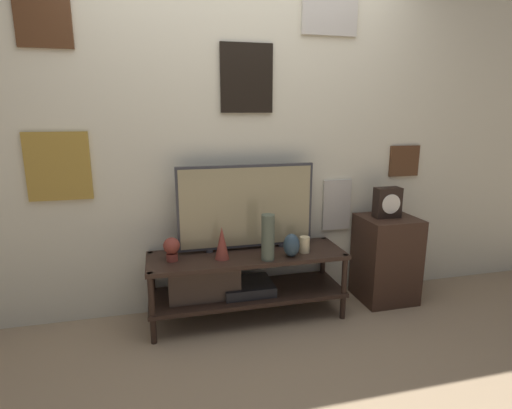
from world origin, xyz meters
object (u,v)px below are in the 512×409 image
at_px(vase_slim_bronze, 222,243).
at_px(candle_jar, 305,245).
at_px(decorative_bust, 172,248).
at_px(vase_urn_stoneware, 291,245).
at_px(television, 246,207).
at_px(vase_tall_ceramic, 268,237).
at_px(mantel_clock, 387,203).

xyz_separation_m(vase_slim_bronze, candle_jar, (0.59, -0.02, -0.06)).
relative_size(vase_slim_bronze, decorative_bust, 1.41).
relative_size(vase_urn_stoneware, decorative_bust, 1.01).
bearing_deg(television, vase_tall_ceramic, -69.17).
bearing_deg(television, decorative_bust, -168.78).
relative_size(vase_tall_ceramic, vase_urn_stoneware, 1.93).
height_order(vase_urn_stoneware, decorative_bust, vase_urn_stoneware).
bearing_deg(candle_jar, vase_slim_bronze, 178.51).
bearing_deg(vase_tall_ceramic, vase_urn_stoneware, 6.71).
bearing_deg(candle_jar, television, 156.53).
distance_m(vase_tall_ceramic, mantel_clock, 1.03).
bearing_deg(vase_slim_bronze, mantel_clock, 3.94).
relative_size(television, vase_tall_ceramic, 3.11).
relative_size(candle_jar, decorative_bust, 0.71).
bearing_deg(vase_urn_stoneware, decorative_bust, 171.73).
bearing_deg(mantel_clock, decorative_bust, -178.46).
xyz_separation_m(candle_jar, decorative_bust, (-0.93, 0.06, 0.03)).
distance_m(television, mantel_clock, 1.10).
bearing_deg(candle_jar, decorative_bust, 176.22).
bearing_deg(decorative_bust, vase_tall_ceramic, -12.32).
height_order(television, candle_jar, television).
relative_size(television, vase_urn_stoneware, 6.01).
distance_m(television, decorative_bust, 0.60).
relative_size(vase_tall_ceramic, candle_jar, 2.75).
relative_size(vase_urn_stoneware, candle_jar, 1.42).
distance_m(vase_tall_ceramic, candle_jar, 0.32).
xyz_separation_m(decorative_bust, mantel_clock, (1.64, 0.04, 0.21)).
bearing_deg(vase_tall_ceramic, decorative_bust, 167.68).
distance_m(vase_slim_bronze, vase_urn_stoneware, 0.48).
xyz_separation_m(television, vase_slim_bronze, (-0.21, -0.15, -0.20)).
height_order(vase_tall_ceramic, vase_urn_stoneware, vase_tall_ceramic).
relative_size(television, decorative_bust, 6.07).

